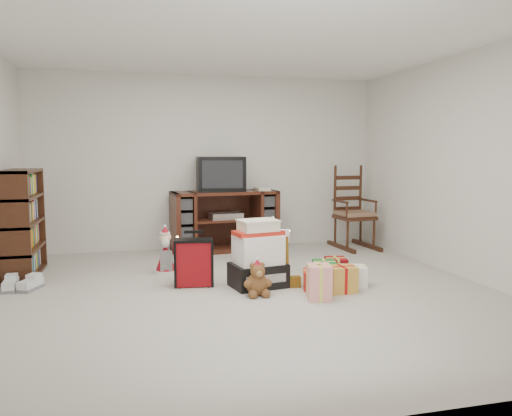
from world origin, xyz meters
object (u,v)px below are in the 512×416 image
at_px(tv_stand, 225,221).
at_px(rocking_chair, 353,218).
at_px(santa_figurine, 273,252).
at_px(crt_television, 221,174).
at_px(red_suitcase, 194,262).
at_px(gift_cluster, 332,275).
at_px(mrs_claus_figurine, 166,255).
at_px(bookshelf, 23,225).
at_px(teddy_bear, 257,281).
at_px(sneaker_pair, 21,285).
at_px(gift_pile, 258,258).

xyz_separation_m(tv_stand, rocking_chair, (1.88, -0.23, 0.00)).
relative_size(santa_figurine, crt_television, 0.93).
height_order(red_suitcase, gift_cluster, red_suitcase).
bearing_deg(mrs_claus_figurine, bookshelf, 169.88).
bearing_deg(rocking_chair, teddy_bear, -137.11).
bearing_deg(sneaker_pair, mrs_claus_figurine, 22.43).
distance_m(teddy_bear, mrs_claus_figurine, 1.42).
xyz_separation_m(bookshelf, sneaker_pair, (0.08, -0.67, -0.53)).
xyz_separation_m(rocking_chair, mrs_claus_figurine, (-2.80, -0.94, -0.22)).
distance_m(teddy_bear, santa_figurine, 0.97).
bearing_deg(sneaker_pair, gift_pile, -2.93).
xyz_separation_m(bookshelf, gift_cluster, (3.21, -1.33, -0.45)).
relative_size(santa_figurine, mrs_claus_figurine, 1.17).
relative_size(tv_stand, sneaker_pair, 3.99).
distance_m(santa_figurine, gift_cluster, 0.88).
distance_m(gift_pile, crt_television, 2.19).
distance_m(tv_stand, bookshelf, 2.65).
relative_size(bookshelf, teddy_bear, 3.72).
xyz_separation_m(rocking_chair, sneaker_pair, (-4.29, -1.32, -0.38)).
bearing_deg(tv_stand, red_suitcase, -115.83).
xyz_separation_m(mrs_claus_figurine, gift_cluster, (1.64, -1.05, -0.08)).
xyz_separation_m(tv_stand, teddy_bear, (-0.11, -2.33, -0.28)).
relative_size(gift_pile, gift_cluster, 0.65).
xyz_separation_m(tv_stand, bookshelf, (-2.49, -0.88, 0.15)).
bearing_deg(rocking_chair, sneaker_pair, -166.52).
relative_size(mrs_claus_figurine, crt_television, 0.80).
height_order(tv_stand, gift_pile, tv_stand).
distance_m(santa_figurine, mrs_claus_figurine, 1.25).
relative_size(tv_stand, santa_figurine, 2.38).
bearing_deg(mrs_claus_figurine, red_suitcase, -68.86).
distance_m(tv_stand, rocking_chair, 1.89).
height_order(gift_pile, mrs_claus_figurine, gift_pile).
bearing_deg(santa_figurine, gift_pile, -119.73).
bearing_deg(teddy_bear, rocking_chair, 46.57).
bearing_deg(crt_television, sneaker_pair, -142.49).
height_order(santa_figurine, crt_television, crt_television).
bearing_deg(gift_pile, tv_stand, 79.11).
bearing_deg(teddy_bear, santa_figurine, 64.96).
height_order(tv_stand, rocking_chair, rocking_chair).
bearing_deg(bookshelf, sneaker_pair, -82.86).
xyz_separation_m(red_suitcase, santa_figurine, (0.96, 0.36, -0.00)).
relative_size(tv_stand, mrs_claus_figurine, 2.79).
bearing_deg(bookshelf, santa_figurine, -11.50).
xyz_separation_m(gift_pile, mrs_claus_figurine, (-0.90, 0.84, -0.09)).
relative_size(gift_cluster, crt_television, 1.53).
bearing_deg(rocking_chair, mrs_claus_figurine, -165.12).
bearing_deg(rocking_chair, tv_stand, 169.49).
distance_m(rocking_chair, gift_pile, 2.61).
bearing_deg(tv_stand, mrs_claus_figurine, -133.92).
height_order(red_suitcase, mrs_claus_figurine, red_suitcase).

